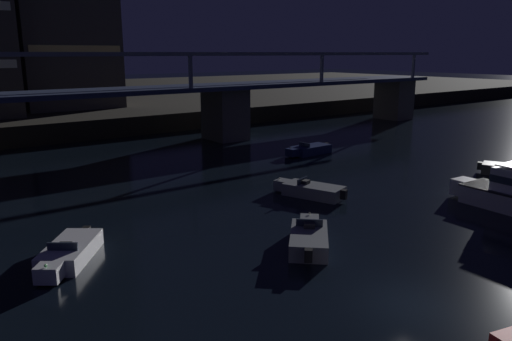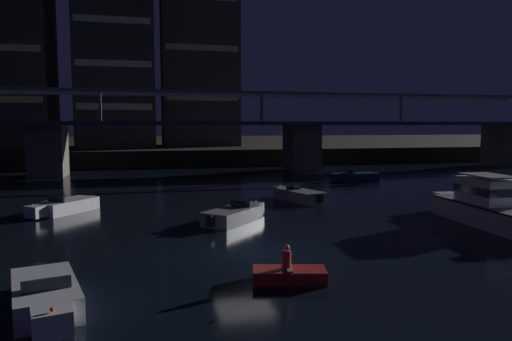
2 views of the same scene
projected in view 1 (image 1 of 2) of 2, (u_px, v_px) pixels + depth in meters
ground_plane at (414, 305)px, 18.58m from camera, size 400.00×400.00×0.00m
river_bridge at (93, 109)px, 44.85m from camera, size 93.08×6.40×9.38m
speedboat_near_center at (309, 238)px, 24.20m from camera, size 4.32×4.45×1.16m
speedboat_mid_center at (309, 150)px, 46.17m from camera, size 5.22×1.98×1.16m
speedboat_mid_right at (311, 190)px, 32.63m from camera, size 3.00×5.12×1.16m
speedboat_far_left at (69, 253)px, 22.41m from camera, size 4.01×4.68×1.16m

